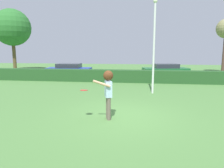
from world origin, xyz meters
TOP-DOWN VIEW (x-y plane):
  - ground_plane at (0.00, 0.00)m, footprint 60.00×60.00m
  - person at (-0.40, -0.39)m, footprint 0.67×0.72m
  - frisbee at (-1.23, -0.61)m, footprint 0.27×0.27m
  - lamppost at (1.49, 4.53)m, footprint 0.24×0.24m
  - hedge_row at (0.00, 8.65)m, footprint 28.60×0.90m
  - parked_car_blue at (-6.04, 11.47)m, footprint 4.28×1.98m
  - parked_car_green at (3.13, 12.49)m, footprint 4.46×2.55m
  - willow_tree at (-14.47, 15.86)m, footprint 4.32×4.32m

SIDE VIEW (x-z plane):
  - ground_plane at x=0.00m, z-range 0.00..0.00m
  - hedge_row at x=0.00m, z-range 0.00..0.96m
  - parked_car_blue at x=-6.04m, z-range 0.06..1.31m
  - parked_car_green at x=3.13m, z-range 0.06..1.31m
  - frisbee at x=-1.23m, z-range 1.08..1.13m
  - person at x=-0.40m, z-range 0.27..2.07m
  - lamppost at x=1.49m, z-range 0.31..5.63m
  - willow_tree at x=-14.47m, z-range 1.49..8.83m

